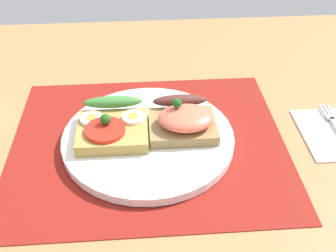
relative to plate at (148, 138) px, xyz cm
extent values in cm
cube|color=#9C7244|center=(0.00, 0.00, -2.58)|extent=(120.00, 90.00, 3.20)
cube|color=maroon|center=(0.00, 0.00, -0.83)|extent=(41.42, 34.71, 0.30)
cylinder|color=white|center=(0.00, 0.00, 0.00)|extent=(25.88, 25.88, 1.36)
cube|color=#AB8C44|center=(-5.22, 0.20, 1.62)|extent=(10.38, 8.86, 1.87)
cylinder|color=red|center=(-6.18, -1.08, 2.85)|extent=(5.84, 5.84, 0.60)
ellipsoid|color=#3E7E37|center=(-5.22, 5.03, 3.45)|extent=(9.13, 2.20, 1.80)
sphere|color=#1E5919|center=(-6.08, 0.20, 3.95)|extent=(1.60, 1.60, 1.60)
cylinder|color=white|center=(-8.34, 1.81, 2.80)|extent=(3.45, 3.45, 0.50)
cylinder|color=yellow|center=(-8.34, 1.81, 3.13)|extent=(1.55, 1.55, 0.16)
cylinder|color=white|center=(-2.11, 1.72, 2.80)|extent=(3.45, 3.45, 0.50)
cylinder|color=yellow|center=(-2.11, 1.72, 3.13)|extent=(1.55, 1.55, 0.16)
cube|color=olive|center=(5.22, 0.56, 1.50)|extent=(10.06, 8.07, 1.64)
ellipsoid|color=#F4674C|center=(5.65, -0.01, 3.54)|extent=(8.25, 6.45, 2.44)
ellipsoid|color=#552A24|center=(5.22, 4.99, 3.22)|extent=(8.55, 2.20, 1.80)
sphere|color=#1E5919|center=(4.42, 1.16, 5.46)|extent=(1.40, 1.40, 1.40)
cube|color=#B7B7BC|center=(29.84, 3.37, -0.22)|extent=(1.50, 1.20, 0.32)
cube|color=#B7B7BC|center=(29.19, 5.37, -0.22)|extent=(0.32, 2.80, 0.32)
cube|color=#B7B7BC|center=(29.84, 5.37, -0.22)|extent=(0.32, 2.80, 0.32)
cube|color=#B7B7BC|center=(30.49, 5.37, -0.22)|extent=(0.32, 2.80, 0.32)
camera|label=1|loc=(-0.52, -47.43, 39.76)|focal=43.66mm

